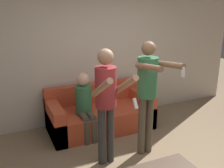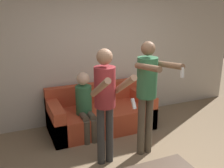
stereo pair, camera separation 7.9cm
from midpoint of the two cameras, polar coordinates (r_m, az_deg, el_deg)
The scene contains 5 objects.
wall_back at distance 5.04m, azimuth -2.74°, elevation 7.06°, with size 6.40×0.06×2.70m.
couch at distance 4.88m, azimuth -2.11°, elevation -6.61°, with size 1.87×0.90×0.77m.
person_standing_left at distance 3.53m, azimuth -0.78°, elevation -2.64°, with size 0.41×0.72×1.68m.
person_standing_right at distance 3.80m, azimuth 8.32°, elevation -0.64°, with size 0.41×0.73×1.73m.
person_seated at distance 4.45m, azimuth -5.40°, elevation -4.19°, with size 0.28×0.51×1.14m.
Camera 2 is at (-1.68, -2.46, 2.23)m, focal length 42.00 mm.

